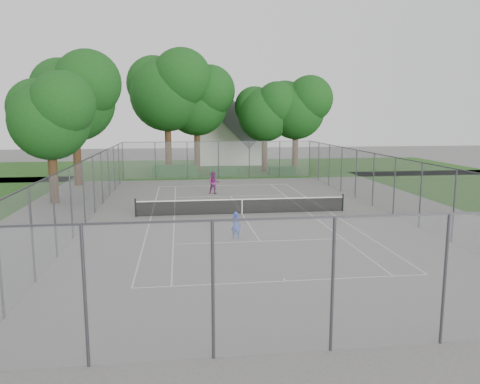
{
  "coord_description": "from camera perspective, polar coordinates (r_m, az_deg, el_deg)",
  "views": [
    {
      "loc": [
        -3.74,
        -27.77,
        5.94
      ],
      "look_at": [
        0.0,
        1.0,
        1.2
      ],
      "focal_mm": 35.0,
      "sensor_mm": 36.0,
      "label": 1
    }
  ],
  "objects": [
    {
      "name": "house",
      "position": [
        58.89,
        -1.2,
        7.32
      ],
      "size": [
        7.84,
        6.08,
        9.77
      ],
      "color": "silver",
      "rests_on": "ground"
    },
    {
      "name": "hedge_mid",
      "position": [
        46.54,
        -1.78,
        2.54
      ],
      "size": [
        3.07,
        0.88,
        0.97
      ],
      "primitive_type": "cube",
      "color": "#154418",
      "rests_on": "ground"
    },
    {
      "name": "woman_player",
      "position": [
        35.84,
        -3.23,
        1.11
      ],
      "size": [
        0.88,
        0.71,
        1.72
      ],
      "primitive_type": "imported",
      "rotation": [
        0.0,
        0.0,
        -0.07
      ],
      "color": "#762766",
      "rests_on": "ground"
    },
    {
      "name": "tree_far_left",
      "position": [
        50.62,
        -8.78,
        12.43
      ],
      "size": [
        8.92,
        8.15,
        12.83
      ],
      "color": "#382314",
      "rests_on": "ground"
    },
    {
      "name": "perimeter_fence",
      "position": [
        28.33,
        0.26,
        0.89
      ],
      "size": [
        18.08,
        34.08,
        3.52
      ],
      "color": "#38383D",
      "rests_on": "ground"
    },
    {
      "name": "girl_player",
      "position": [
        22.77,
        -0.51,
        -4.08
      ],
      "size": [
        0.57,
        0.45,
        1.36
      ],
      "primitive_type": "imported",
      "rotation": [
        0.0,
        0.0,
        2.85
      ],
      "color": "#3047B7",
      "rests_on": "ground"
    },
    {
      "name": "hedge_left",
      "position": [
        46.78,
        -7.95,
        2.58
      ],
      "size": [
        4.44,
        1.33,
        1.11
      ],
      "primitive_type": "cube",
      "color": "#154418",
      "rests_on": "ground"
    },
    {
      "name": "tree_far_right",
      "position": [
        51.26,
        6.96,
        10.38
      ],
      "size": [
        7.07,
        6.46,
        10.17
      ],
      "color": "#382314",
      "rests_on": "ground"
    },
    {
      "name": "tennis_net",
      "position": [
        28.55,
        0.26,
        -1.69
      ],
      "size": [
        12.87,
        0.1,
        1.1
      ],
      "color": "black",
      "rests_on": "ground"
    },
    {
      "name": "hedge_right",
      "position": [
        47.84,
        5.19,
        2.6
      ],
      "size": [
        2.73,
        1.0,
        0.82
      ],
      "primitive_type": "cube",
      "color": "#154418",
      "rests_on": "ground"
    },
    {
      "name": "tree_side_front",
      "position": [
        34.19,
        -22.13,
        8.85
      ],
      "size": [
        6.17,
        5.63,
        8.86
      ],
      "color": "#382314",
      "rests_on": "ground"
    },
    {
      "name": "grass_far",
      "position": [
        54.23,
        -3.41,
        2.98
      ],
      "size": [
        60.0,
        20.0,
        0.0
      ],
      "primitive_type": "cube",
      "color": "#1E4714",
      "rests_on": "ground"
    },
    {
      "name": "tree_far_midleft",
      "position": [
        51.72,
        -5.22,
        11.26
      ],
      "size": [
        7.86,
        7.17,
        11.29
      ],
      "color": "#382314",
      "rests_on": "ground"
    },
    {
      "name": "ground",
      "position": [
        28.65,
        0.26,
        -2.69
      ],
      "size": [
        120.0,
        120.0,
        0.0
      ],
      "primitive_type": "plane",
      "color": "#615E5C",
      "rests_on": "ground"
    },
    {
      "name": "court_markings",
      "position": [
        28.65,
        0.26,
        -2.68
      ],
      "size": [
        11.03,
        23.83,
        0.01
      ],
      "color": "silver",
      "rests_on": "ground"
    },
    {
      "name": "tree_side_back",
      "position": [
        42.27,
        -19.51,
        11.25
      ],
      "size": [
        7.87,
        7.19,
        11.31
      ],
      "color": "#382314",
      "rests_on": "ground"
    },
    {
      "name": "tree_far_midright",
      "position": [
        50.71,
        3.16,
        9.94
      ],
      "size": [
        6.62,
        6.04,
        9.51
      ],
      "color": "#382314",
      "rests_on": "ground"
    }
  ]
}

